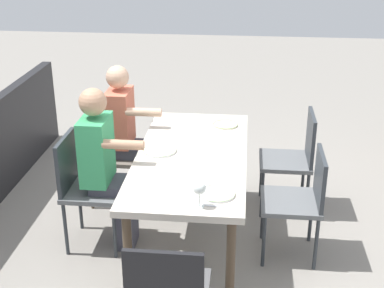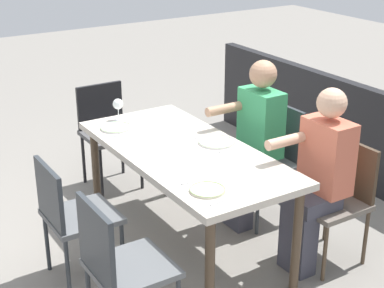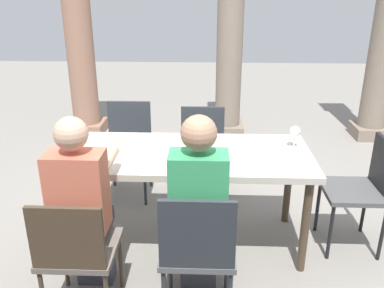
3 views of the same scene
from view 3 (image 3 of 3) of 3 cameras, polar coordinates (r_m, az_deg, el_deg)
name	(u,v)px [view 3 (image 3 of 3)]	position (r m, az deg, el deg)	size (l,w,h in m)	color
ground_plane	(192,240)	(3.42, -0.02, -13.27)	(16.00, 16.00, 0.00)	gray
dining_table	(192,161)	(3.07, -0.02, -2.43)	(1.77, 0.82, 0.78)	beige
chair_west_north	(128,143)	(3.98, -8.90, 0.20)	(0.44, 0.44, 0.90)	#5B5E61
chair_west_south	(76,249)	(2.57, -15.85, -13.91)	(0.44, 0.44, 0.85)	#6A6158
chair_mid_north	(202,146)	(3.91, 1.45, -0.23)	(0.44, 0.44, 0.85)	#5B5E61
chair_mid_south	(198,247)	(2.43, 0.78, -14.20)	(0.44, 0.44, 0.90)	#5B5E61
chair_head_east	(364,185)	(3.36, 22.87, -5.34)	(0.44, 0.44, 0.88)	#4F4F50
diner_woman_green	(199,207)	(2.50, 0.99, -8.72)	(0.35, 0.49, 1.29)	#3F3F4C
diner_man_white	(83,205)	(2.63, -14.91, -8.24)	(0.35, 0.49, 1.27)	#3F3F4C
stone_column_near	(78,26)	(5.59, -15.66, 15.64)	(0.47, 0.47, 2.94)	#936B56
stone_column_centre	(230,21)	(5.34, 5.40, 16.71)	(0.43, 0.43, 3.06)	gray
plate_0	(116,139)	(3.32, -10.53, 0.68)	(0.21, 0.21, 0.02)	silver
fork_0	(98,140)	(3.36, -13.02, 0.61)	(0.02, 0.17, 0.01)	silver
spoon_0	(135,140)	(3.30, -7.98, 0.55)	(0.02, 0.17, 0.01)	silver
plate_1	(187,165)	(2.81, -0.71, -2.90)	(0.25, 0.25, 0.02)	white
fork_1	(165,165)	(2.83, -3.75, -2.95)	(0.02, 0.17, 0.01)	silver
spoon_1	(209,166)	(2.81, 2.35, -3.06)	(0.02, 0.17, 0.01)	silver
plate_2	(270,141)	(3.28, 10.90, 0.38)	(0.23, 0.23, 0.02)	white
wine_glass_2	(295,132)	(3.18, 14.19, 1.65)	(0.08, 0.08, 0.17)	white
fork_2	(251,142)	(3.27, 8.29, 0.33)	(0.02, 0.17, 0.01)	silver
spoon_2	(290,142)	(3.31, 13.46, 0.25)	(0.02, 0.17, 0.01)	silver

